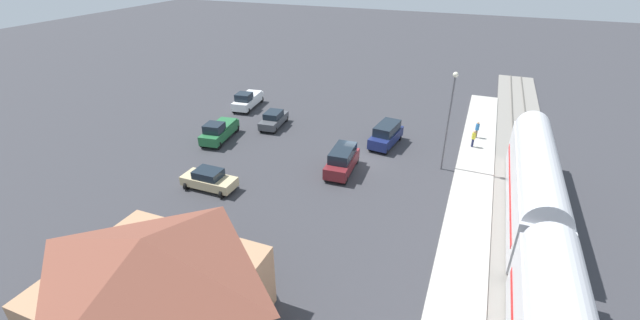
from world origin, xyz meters
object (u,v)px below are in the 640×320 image
Objects in this scene: passenger_train at (544,251)px; sedan_charcoal at (274,119)px; pickup_green at (219,131)px; pickup_white at (248,100)px; pedestrian_waiting_far at (477,129)px; pedestrian_on_platform at (474,138)px; sedan_tan at (209,179)px; station_building at (153,285)px; suv_navy at (386,134)px; light_pole_near_platform at (450,112)px; suv_maroon at (342,160)px.

sedan_charcoal is at bearing -32.38° from passenger_train.
pickup_green and pickup_white have the same top height.
pedestrian_waiting_far is at bearing -179.03° from pickup_white.
pickup_white is (26.64, 0.45, -0.25)m from pedestrian_waiting_far.
pedestrian_on_platform is at bearing 85.22° from pedestrian_waiting_far.
pickup_green reaches higher than sedan_tan.
station_building is at bearing 29.87° from passenger_train.
suv_navy is at bearing 167.43° from pickup_white.
passenger_train is 7.45× the size of sedan_tan.
pedestrian_waiting_far is 0.38× the size of sedan_tan.
pickup_green is (24.25, 7.32, -0.25)m from pedestrian_on_platform.
pedestrian_waiting_far is 9.47m from suv_navy.
passenger_train is 5.97× the size of pickup_green.
light_pole_near_platform is at bearing -148.59° from sedan_tan.
light_pole_near_platform is (-24.17, 7.20, 4.45)m from pickup_white.
pickup_white reaches higher than sedan_charcoal.
suv_maroon is 9.93m from light_pole_near_platform.
pickup_green is 9.55m from pickup_white.
station_building is 23.83m from pickup_green.
sedan_tan is 9.68m from pickup_green.
suv_navy is at bearing -129.88° from sedan_tan.
pickup_green is at bearing 21.73° from pedestrian_waiting_far.
station_building is 2.13× the size of sedan_charcoal.
suv_maroon is at bearing -31.58° from passenger_train.
light_pole_near_platform is at bearing 151.97° from suv_navy.
passenger_train is 30.81m from pickup_green.
suv_navy is at bearing -51.71° from passenger_train.
light_pole_near_platform reaches higher than sedan_charcoal.
station_building is 1.76× the size of pickup_green.
sedan_tan is 0.80× the size of pickup_green.
sedan_tan is 19.04m from pickup_white.
suv_navy is (12.65, -16.02, -1.71)m from passenger_train.
sedan_charcoal is 12.60m from suv_navy.
passenger_train is 6.57× the size of suv_navy.
station_building is 27.42m from sedan_charcoal.
suv_navy is (-18.32, 4.08, 0.12)m from pickup_white.
light_pole_near_platform is at bearing -174.55° from pickup_green.
passenger_train reaches higher than sedan_tan.
sedan_tan is at bearing 36.66° from suv_maroon.
pedestrian_on_platform is 0.31× the size of pickup_white.
sedan_charcoal is at bearing -33.51° from suv_maroon.
sedan_charcoal is (20.91, 4.54, -0.40)m from pedestrian_waiting_far.
sedan_tan is (9.14, 6.80, -0.27)m from suv_maroon.
station_building is at bearing 105.38° from sedan_charcoal.
suv_navy is at bearing -162.10° from pickup_green.
suv_maroon reaches higher than pickup_white.
suv_maroon is 0.89× the size of pickup_white.
station_building is 25.91m from light_pole_near_platform.
suv_navy is (-2.27, -6.85, 0.00)m from suv_maroon.
pedestrian_waiting_far is 0.34× the size of suv_maroon.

